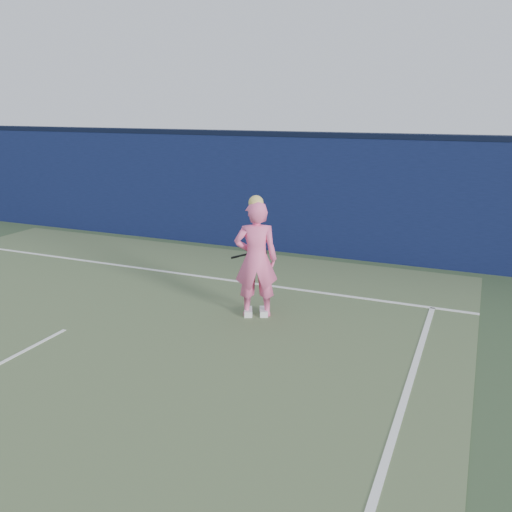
% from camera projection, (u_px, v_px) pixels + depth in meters
% --- Properties ---
extents(ground, '(80.00, 80.00, 0.00)m').
position_uv_depth(ground, '(10.00, 359.00, 6.93)').
color(ground, '#31492D').
rests_on(ground, ground).
extents(backstop_wall, '(24.00, 0.40, 2.50)m').
position_uv_depth(backstop_wall, '(229.00, 191.00, 12.35)').
color(backstop_wall, '#0C1438').
rests_on(backstop_wall, ground).
extents(wall_cap, '(24.00, 0.42, 0.10)m').
position_uv_depth(wall_cap, '(229.00, 133.00, 12.00)').
color(wall_cap, black).
rests_on(wall_cap, backstop_wall).
extents(player, '(0.77, 0.66, 1.87)m').
position_uv_depth(player, '(256.00, 259.00, 8.15)').
color(player, pink).
rests_on(player, ground).
extents(racket, '(0.58, 0.20, 0.31)m').
position_uv_depth(racket, '(255.00, 253.00, 8.55)').
color(racket, black).
rests_on(racket, ground).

